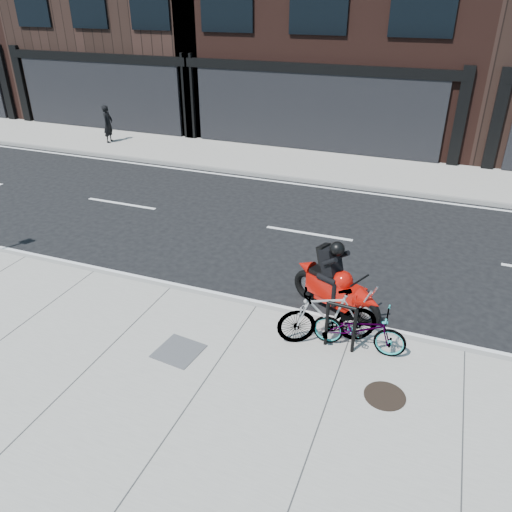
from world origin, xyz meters
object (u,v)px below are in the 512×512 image
at_px(bike_rack, 341,323).
at_px(motorcycle, 340,286).
at_px(pedestrian, 108,124).
at_px(bicycle_rear, 328,316).
at_px(manhole_cover, 385,396).
at_px(utility_grate, 179,351).
at_px(bicycle_front, 359,328).

distance_m(bike_rack, motorcycle, 1.29).
height_order(bike_rack, pedestrian, pedestrian).
relative_size(bicycle_rear, manhole_cover, 2.76).
height_order(pedestrian, utility_grate, pedestrian).
bearing_deg(utility_grate, pedestrian, 130.06).
bearing_deg(bike_rack, bicycle_front, 18.79).
bearing_deg(motorcycle, pedestrian, 166.70).
height_order(bicycle_rear, motorcycle, motorcycle).
relative_size(bike_rack, manhole_cover, 1.42).
distance_m(bike_rack, manhole_cover, 1.45).
bearing_deg(manhole_cover, utility_grate, -176.98).
distance_m(bicycle_front, utility_grate, 3.23).
xyz_separation_m(bike_rack, manhole_cover, (0.96, -0.94, -0.54)).
bearing_deg(utility_grate, bicycle_front, 22.70).
distance_m(bicycle_front, bicycle_rear, 0.59).
bearing_deg(utility_grate, bike_rack, 23.15).
xyz_separation_m(bicycle_front, pedestrian, (-12.49, 10.10, 0.33)).
bearing_deg(motorcycle, bicycle_front, -38.51).
xyz_separation_m(motorcycle, manhole_cover, (1.25, -2.20, -0.51)).
xyz_separation_m(bicycle_front, utility_grate, (-2.96, -1.24, -0.43)).
height_order(bicycle_front, pedestrian, pedestrian).
height_order(bicycle_front, manhole_cover, bicycle_front).
distance_m(motorcycle, utility_grate, 3.39).
relative_size(bike_rack, pedestrian, 0.61).
bearing_deg(bicycle_rear, bike_rack, 42.90).
relative_size(motorcycle, utility_grate, 2.67).
bearing_deg(manhole_cover, bicycle_front, 121.66).
bearing_deg(bicycle_front, bicycle_rear, 89.46).
bearing_deg(pedestrian, manhole_cover, -138.83).
relative_size(bicycle_rear, motorcycle, 0.91).
bearing_deg(bike_rack, utility_grate, -156.85).
distance_m(pedestrian, manhole_cover, 17.25).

